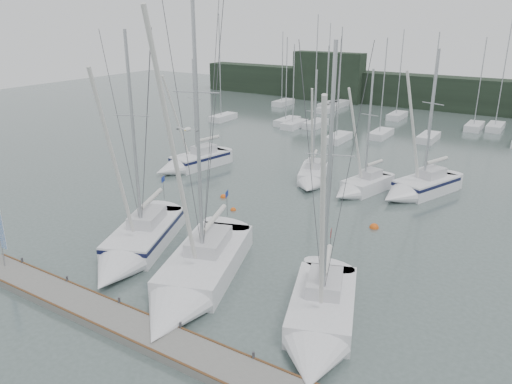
% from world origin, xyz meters
% --- Properties ---
extents(ground, '(160.00, 160.00, 0.00)m').
position_xyz_m(ground, '(0.00, 0.00, 0.00)').
color(ground, '#4B5B57').
rests_on(ground, ground).
extents(dock, '(24.00, 2.00, 0.40)m').
position_xyz_m(dock, '(0.00, -5.00, 0.20)').
color(dock, '#63635F').
rests_on(dock, ground).
extents(far_treeline, '(90.00, 4.00, 5.00)m').
position_xyz_m(far_treeline, '(0.00, 62.00, 2.50)').
color(far_treeline, black).
rests_on(far_treeline, ground).
extents(far_building_left, '(12.00, 3.00, 8.00)m').
position_xyz_m(far_building_left, '(-20.00, 60.00, 4.00)').
color(far_building_left, black).
rests_on(far_building_left, ground).
extents(mast_forest, '(54.70, 26.02, 14.65)m').
position_xyz_m(mast_forest, '(-1.11, 45.89, 0.48)').
color(mast_forest, silver).
rests_on(mast_forest, ground).
extents(sailboat_near_left, '(6.73, 10.62, 14.33)m').
position_xyz_m(sailboat_near_left, '(-5.61, 0.48, 0.62)').
color(sailboat_near_left, silver).
rests_on(sailboat_near_left, ground).
extents(sailboat_near_center, '(7.05, 12.15, 17.68)m').
position_xyz_m(sailboat_near_center, '(0.09, -0.97, 0.61)').
color(sailboat_near_center, silver).
rests_on(sailboat_near_center, ground).
extents(sailboat_near_right, '(5.79, 9.39, 14.16)m').
position_xyz_m(sailboat_near_right, '(7.49, -0.83, 0.56)').
color(sailboat_near_right, silver).
rests_on(sailboat_near_right, ground).
extents(sailboat_mid_a, '(4.12, 8.39, 11.05)m').
position_xyz_m(sailboat_mid_a, '(-14.45, 16.50, 0.62)').
color(sailboat_mid_a, silver).
rests_on(sailboat_mid_a, ground).
extents(sailboat_mid_b, '(4.29, 6.96, 10.40)m').
position_xyz_m(sailboat_mid_b, '(-2.60, 18.79, 0.50)').
color(sailboat_mid_b, silver).
rests_on(sailboat_mid_b, ground).
extents(sailboat_mid_c, '(3.76, 6.62, 10.76)m').
position_xyz_m(sailboat_mid_c, '(1.81, 18.57, 0.54)').
color(sailboat_mid_c, silver).
rests_on(sailboat_mid_c, ground).
extents(sailboat_mid_d, '(5.44, 8.49, 12.49)m').
position_xyz_m(sailboat_mid_d, '(5.90, 20.60, 0.63)').
color(sailboat_mid_d, silver).
rests_on(sailboat_mid_d, ground).
extents(buoy_a, '(0.43, 0.43, 0.43)m').
position_xyz_m(buoy_a, '(-4.86, 10.08, 0.00)').
color(buoy_a, '#DC5413').
rests_on(buoy_a, ground).
extents(buoy_b, '(0.65, 0.65, 0.65)m').
position_xyz_m(buoy_b, '(5.33, 12.62, 0.00)').
color(buoy_b, '#DC5413').
rests_on(buoy_b, ground).
extents(buoy_c, '(0.52, 0.52, 0.52)m').
position_xyz_m(buoy_c, '(-7.15, 11.98, 0.00)').
color(buoy_c, '#DC5413').
rests_on(buoy_c, ground).
extents(dock_banner, '(0.57, 0.07, 3.77)m').
position_xyz_m(dock_banner, '(-10.31, -4.82, 2.63)').
color(dock_banner, '#A9ACB1').
rests_on(dock_banner, dock).
extents(seagull, '(1.06, 0.49, 0.21)m').
position_xyz_m(seagull, '(0.91, -1.61, 9.14)').
color(seagull, silver).
rests_on(seagull, ground).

